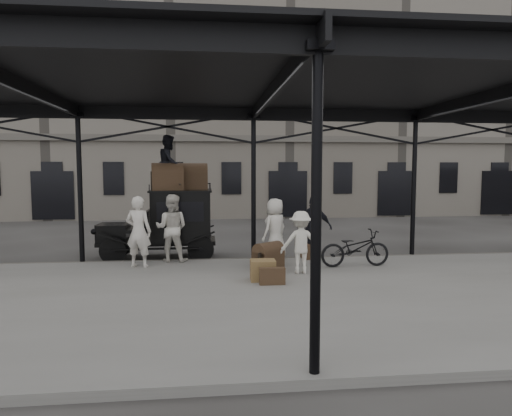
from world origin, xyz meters
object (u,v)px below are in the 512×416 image
at_px(porter_official, 314,227).
at_px(porter_left, 138,232).
at_px(steamer_trunk_roof_near, 167,179).
at_px(taxi, 171,221).
at_px(steamer_trunk_platform, 268,257).
at_px(bicycle, 355,248).

bearing_deg(porter_official, porter_left, 41.23).
height_order(porter_left, steamer_trunk_roof_near, steamer_trunk_roof_near).
bearing_deg(taxi, steamer_trunk_platform, -40.81).
bearing_deg(porter_left, bicycle, -169.83).
relative_size(porter_left, steamer_trunk_roof_near, 2.07).
xyz_separation_m(porter_official, bicycle, (0.85, -1.29, -0.43)).
bearing_deg(steamer_trunk_roof_near, porter_left, -119.89).
distance_m(steamer_trunk_roof_near, steamer_trunk_platform, 4.12).
xyz_separation_m(steamer_trunk_roof_near, steamer_trunk_platform, (2.84, -2.14, -2.08)).
bearing_deg(porter_official, steamer_trunk_platform, 70.97).
bearing_deg(bicycle, porter_left, 81.81).
distance_m(porter_official, steamer_trunk_roof_near, 4.72).
distance_m(taxi, bicycle, 5.75).
bearing_deg(taxi, porter_official, -15.37).
relative_size(porter_left, steamer_trunk_platform, 2.45).
bearing_deg(steamer_trunk_platform, steamer_trunk_roof_near, 104.56).
distance_m(taxi, steamer_trunk_roof_near, 1.35).
bearing_deg(steamer_trunk_roof_near, steamer_trunk_platform, -44.73).
bearing_deg(steamer_trunk_platform, taxi, 100.69).
xyz_separation_m(porter_official, steamer_trunk_roof_near, (-4.40, 0.94, 1.43)).
height_order(taxi, porter_official, taxi).
height_order(porter_left, porter_official, porter_left).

